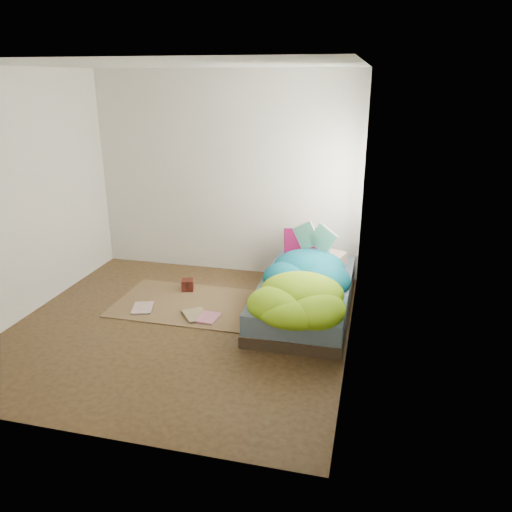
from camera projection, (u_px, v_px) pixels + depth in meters
The scene contains 12 objects.
ground at pixel (180, 327), 5.28m from camera, with size 3.50×3.50×0.00m, color #3C2417.
room_walls at pixel (173, 174), 4.73m from camera, with size 3.54×3.54×2.62m.
bed at pixel (305, 296), 5.61m from camera, with size 1.00×2.00×0.34m.
duvet at pixel (303, 275), 5.29m from camera, with size 0.96×1.84×0.34m, color #08577B, non-canonical shape.
rug at pixel (186, 303), 5.81m from camera, with size 1.60×1.10×0.01m, color brown.
pillow_floral at pixel (318, 258), 6.09m from camera, with size 0.61×0.38×0.14m, color beige.
pillow_magenta at pixel (301, 245), 6.14m from camera, with size 0.41×0.13×0.41m, color #4E0522.
open_book at pixel (315, 229), 5.81m from camera, with size 0.46×0.10×0.28m, color green, non-canonical shape.
wooden_box at pixel (188, 285), 6.14m from camera, with size 0.14×0.14×0.14m, color #3E140E.
floor_book_a at pixel (133, 308), 5.65m from camera, with size 0.23×0.31×0.02m, color silver.
floor_book_b at pixel (199, 316), 5.45m from camera, with size 0.21×0.28×0.03m, color #D27990.
floor_book_c at pixel (185, 317), 5.44m from camera, with size 0.24×0.32×0.02m, color tan.
Camera 1 is at (1.90, -4.39, 2.50)m, focal length 35.00 mm.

